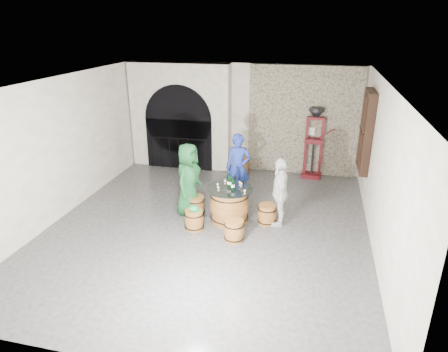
% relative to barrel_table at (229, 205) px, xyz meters
% --- Properties ---
extents(ground, '(8.00, 8.00, 0.00)m').
position_rel_barrel_table_xyz_m(ground, '(-0.40, -0.38, -0.41)').
color(ground, '#2E2F31').
rests_on(ground, ground).
extents(wall_back, '(8.00, 0.00, 8.00)m').
position_rel_barrel_table_xyz_m(wall_back, '(-0.40, 3.62, 1.19)').
color(wall_back, silver).
rests_on(wall_back, ground).
extents(wall_front, '(8.00, 0.00, 8.00)m').
position_rel_barrel_table_xyz_m(wall_front, '(-0.40, -4.38, 1.19)').
color(wall_front, silver).
rests_on(wall_front, ground).
extents(wall_left, '(0.00, 8.00, 8.00)m').
position_rel_barrel_table_xyz_m(wall_left, '(-3.90, -0.38, 1.19)').
color(wall_left, silver).
rests_on(wall_left, ground).
extents(wall_right, '(0.00, 8.00, 8.00)m').
position_rel_barrel_table_xyz_m(wall_right, '(3.10, -0.38, 1.19)').
color(wall_right, silver).
rests_on(wall_right, ground).
extents(ceiling, '(8.00, 8.00, 0.00)m').
position_rel_barrel_table_xyz_m(ceiling, '(-0.40, -0.38, 2.79)').
color(ceiling, beige).
rests_on(ceiling, wall_back).
extents(stone_facing_panel, '(3.20, 0.12, 3.18)m').
position_rel_barrel_table_xyz_m(stone_facing_panel, '(1.40, 3.56, 1.19)').
color(stone_facing_panel, gray).
rests_on(stone_facing_panel, ground).
extents(arched_opening, '(3.10, 0.60, 3.19)m').
position_rel_barrel_table_xyz_m(arched_opening, '(-2.30, 3.36, 1.17)').
color(arched_opening, silver).
rests_on(arched_opening, ground).
extents(shuttered_window, '(0.23, 1.10, 2.00)m').
position_rel_barrel_table_xyz_m(shuttered_window, '(2.98, 2.02, 1.39)').
color(shuttered_window, black).
rests_on(shuttered_window, wall_right).
extents(barrel_table, '(1.07, 1.07, 0.82)m').
position_rel_barrel_table_xyz_m(barrel_table, '(0.00, 0.00, 0.00)').
color(barrel_table, '#945C2A').
rests_on(barrel_table, ground).
extents(barrel_stool_left, '(0.43, 0.43, 0.46)m').
position_rel_barrel_table_xyz_m(barrel_stool_left, '(-0.85, 0.15, -0.18)').
color(barrel_stool_left, '#945C2A').
rests_on(barrel_stool_left, ground).
extents(barrel_stool_far, '(0.43, 0.43, 0.46)m').
position_rel_barrel_table_xyz_m(barrel_stool_far, '(-0.04, 0.87, -0.18)').
color(barrel_stool_far, '#945C2A').
rests_on(barrel_stool_far, ground).
extents(barrel_stool_right, '(0.43, 0.43, 0.46)m').
position_rel_barrel_table_xyz_m(barrel_stool_right, '(0.86, 0.09, -0.18)').
color(barrel_stool_right, '#945C2A').
rests_on(barrel_stool_right, ground).
extents(barrel_stool_near_right, '(0.43, 0.43, 0.46)m').
position_rel_barrel_table_xyz_m(barrel_stool_near_right, '(0.29, -0.82, -0.18)').
color(barrel_stool_near_right, '#945C2A').
rests_on(barrel_stool_near_right, ground).
extents(barrel_stool_near_left, '(0.43, 0.43, 0.46)m').
position_rel_barrel_table_xyz_m(barrel_stool_near_left, '(-0.68, -0.55, -0.18)').
color(barrel_stool_near_left, '#945C2A').
rests_on(barrel_stool_near_left, ground).
extents(green_cap, '(0.25, 0.21, 0.11)m').
position_rel_barrel_table_xyz_m(green_cap, '(-0.67, -0.55, 0.10)').
color(green_cap, '#0C8A3D').
rests_on(green_cap, barrel_stool_near_left).
extents(person_green, '(0.70, 0.94, 1.74)m').
position_rel_barrel_table_xyz_m(person_green, '(-1.02, 0.18, 0.46)').
color(person_green, '#134621').
rests_on(person_green, ground).
extents(person_blue, '(0.68, 0.49, 1.73)m').
position_rel_barrel_table_xyz_m(person_blue, '(-0.06, 1.27, 0.46)').
color(person_blue, navy).
rests_on(person_blue, ground).
extents(person_white, '(0.51, 0.98, 1.59)m').
position_rel_barrel_table_xyz_m(person_white, '(1.12, 0.12, 0.39)').
color(person_white, silver).
rests_on(person_white, ground).
extents(wine_bottle_left, '(0.08, 0.08, 0.32)m').
position_rel_barrel_table_xyz_m(wine_bottle_left, '(-0.04, 0.09, 0.55)').
color(wine_bottle_left, black).
rests_on(wine_bottle_left, barrel_table).
extents(wine_bottle_center, '(0.08, 0.08, 0.32)m').
position_rel_barrel_table_xyz_m(wine_bottle_center, '(0.10, -0.07, 0.55)').
color(wine_bottle_center, black).
rests_on(wine_bottle_center, barrel_table).
extents(wine_bottle_right, '(0.08, 0.08, 0.32)m').
position_rel_barrel_table_xyz_m(wine_bottle_right, '(-0.00, 0.08, 0.55)').
color(wine_bottle_right, black).
rests_on(wine_bottle_right, barrel_table).
extents(tasting_glass_a, '(0.05, 0.05, 0.10)m').
position_rel_barrel_table_xyz_m(tasting_glass_a, '(-0.21, -0.18, 0.46)').
color(tasting_glass_a, '#B45C23').
rests_on(tasting_glass_a, barrel_table).
extents(tasting_glass_b, '(0.05, 0.05, 0.10)m').
position_rel_barrel_table_xyz_m(tasting_glass_b, '(0.24, 0.15, 0.46)').
color(tasting_glass_b, '#B45C23').
rests_on(tasting_glass_b, barrel_table).
extents(tasting_glass_c, '(0.05, 0.05, 0.10)m').
position_rel_barrel_table_xyz_m(tasting_glass_c, '(-0.16, 0.23, 0.46)').
color(tasting_glass_c, '#B45C23').
rests_on(tasting_glass_c, barrel_table).
extents(tasting_glass_d, '(0.05, 0.05, 0.10)m').
position_rel_barrel_table_xyz_m(tasting_glass_d, '(0.19, 0.22, 0.46)').
color(tasting_glass_d, '#B45C23').
rests_on(tasting_glass_d, barrel_table).
extents(tasting_glass_e, '(0.05, 0.05, 0.10)m').
position_rel_barrel_table_xyz_m(tasting_glass_e, '(0.39, -0.22, 0.46)').
color(tasting_glass_e, '#B45C23').
rests_on(tasting_glass_e, barrel_table).
extents(tasting_glass_f, '(0.05, 0.05, 0.10)m').
position_rel_barrel_table_xyz_m(tasting_glass_f, '(-0.27, -0.00, 0.46)').
color(tasting_glass_f, '#B45C23').
rests_on(tasting_glass_f, barrel_table).
extents(side_barrel, '(0.45, 0.45, 0.60)m').
position_rel_barrel_table_xyz_m(side_barrel, '(-0.29, 2.94, -0.11)').
color(side_barrel, '#945C2A').
rests_on(side_barrel, ground).
extents(corking_press, '(0.85, 0.47, 2.06)m').
position_rel_barrel_table_xyz_m(corking_press, '(1.75, 3.31, 0.79)').
color(corking_press, '#530D16').
rests_on(corking_press, ground).
extents(control_box, '(0.18, 0.10, 0.22)m').
position_rel_barrel_table_xyz_m(control_box, '(1.65, 3.48, 0.94)').
color(control_box, silver).
rests_on(control_box, wall_back).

